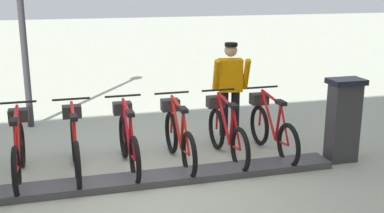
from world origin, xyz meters
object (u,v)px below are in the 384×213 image
object	(u,v)px
payment_kiosk	(343,119)
bike_docked_3	(128,140)
worker_near_rack	(230,86)
bike_docked_2	(178,136)
bike_docked_1	(226,132)
bike_docked_5	(19,149)
bike_docked_0	(271,128)
bike_docked_4	(75,144)

from	to	relation	value
payment_kiosk	bike_docked_3	world-z (taller)	payment_kiosk
payment_kiosk	worker_near_rack	size ratio (longest dim) A/B	0.77
bike_docked_2	bike_docked_3	xyz separation A→B (m)	(0.00, 0.76, 0.00)
bike_docked_1	bike_docked_5	world-z (taller)	same
payment_kiosk	bike_docked_5	world-z (taller)	payment_kiosk
bike_docked_0	worker_near_rack	size ratio (longest dim) A/B	1.04
bike_docked_0	bike_docked_4	distance (m)	3.02
bike_docked_1	bike_docked_4	bearing A→B (deg)	90.00
bike_docked_1	bike_docked_3	distance (m)	1.51
bike_docked_5	bike_docked_2	bearing A→B (deg)	-90.00
payment_kiosk	worker_near_rack	xyz separation A→B (m)	(1.58, 1.24, 0.24)
payment_kiosk	bike_docked_2	world-z (taller)	payment_kiosk
bike_docked_4	payment_kiosk	bearing A→B (deg)	-98.28
bike_docked_1	worker_near_rack	bearing A→B (deg)	-22.65
payment_kiosk	bike_docked_1	world-z (taller)	payment_kiosk
bike_docked_1	worker_near_rack	distance (m)	1.20
bike_docked_0	bike_docked_1	world-z (taller)	same
bike_docked_4	bike_docked_1	bearing A→B (deg)	-90.00
bike_docked_1	worker_near_rack	xyz separation A→B (m)	(1.01, -0.42, 0.48)
bike_docked_1	payment_kiosk	bearing A→B (deg)	-108.97
payment_kiosk	bike_docked_5	xyz separation A→B (m)	(0.57, 4.69, -0.24)
bike_docked_2	payment_kiosk	bearing A→B (deg)	-103.30
bike_docked_2	bike_docked_4	world-z (taller)	same
bike_docked_0	bike_docked_5	size ratio (longest dim) A/B	1.00
bike_docked_1	bike_docked_4	size ratio (longest dim) A/B	1.00
bike_docked_5	bike_docked_0	bearing A→B (deg)	-90.00
payment_kiosk	bike_docked_2	bearing A→B (deg)	76.70
bike_docked_2	bike_docked_5	bearing A→B (deg)	90.00
bike_docked_1	bike_docked_5	bearing A→B (deg)	90.00
payment_kiosk	bike_docked_1	size ratio (longest dim) A/B	0.74
bike_docked_1	bike_docked_3	world-z (taller)	same
bike_docked_1	worker_near_rack	world-z (taller)	worker_near_rack
worker_near_rack	bike_docked_1	bearing A→B (deg)	157.35
bike_docked_1	bike_docked_5	xyz separation A→B (m)	(0.00, 3.02, 0.00)
payment_kiosk	bike_docked_3	distance (m)	3.23
bike_docked_0	bike_docked_3	xyz separation A→B (m)	(0.00, 2.27, 0.00)
bike_docked_2	worker_near_rack	xyz separation A→B (m)	(1.01, -1.18, 0.48)
bike_docked_3	worker_near_rack	world-z (taller)	worker_near_rack
bike_docked_3	worker_near_rack	xyz separation A→B (m)	(1.01, -1.93, 0.48)
bike_docked_2	bike_docked_4	size ratio (longest dim) A/B	1.00
bike_docked_5	worker_near_rack	size ratio (longest dim) A/B	1.04
bike_docked_2	bike_docked_4	bearing A→B (deg)	90.00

